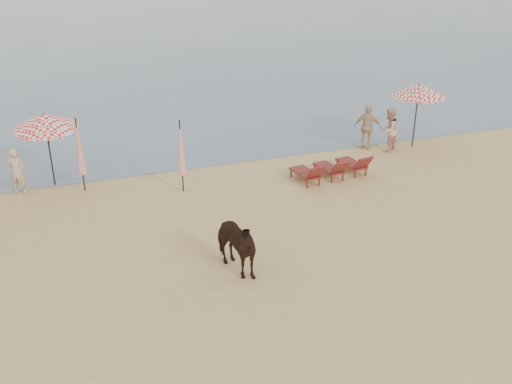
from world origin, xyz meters
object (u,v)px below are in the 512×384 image
Objects in this scene: umbrella_closed_right at (181,148)px; cow at (233,244)px; umbrella_open_right at (419,90)px; beachgoer_right_a at (389,130)px; lounger_cluster_right at (332,168)px; umbrella_open_left_b at (45,121)px; beachgoer_right_b at (368,127)px; beachgoer_left at (16,171)px; umbrella_closed_left at (79,147)px.

umbrella_closed_right reaches higher than cow.
umbrella_open_right reaches higher than beachgoer_right_a.
umbrella_open_right is at bearing 15.24° from lounger_cluster_right.
umbrella_open_right is at bearing 151.29° from beachgoer_right_a.
umbrella_open_left_b is at bearing 154.07° from umbrella_closed_right.
beachgoer_right_a reaches higher than lounger_cluster_right.
beachgoer_right_b is at bearing 33.19° from lounger_cluster_right.
umbrella_open_left_b is at bearing -162.78° from umbrella_open_right.
beachgoer_right_a is (3.35, 1.79, 0.48)m from lounger_cluster_right.
umbrella_closed_right is 1.33× the size of cow.
umbrella_open_left_b is 1.52× the size of beachgoer_right_a.
umbrella_open_left_b is 13.94m from umbrella_open_right.
beachgoer_right_a is at bearing -176.52° from beachgoer_right_b.
umbrella_closed_right reaches higher than beachgoer_right_a.
beachgoer_right_a reaches higher than beachgoer_left.
beachgoer_right_b is (13.09, -0.11, 0.11)m from beachgoer_left.
umbrella_closed_right is (-5.22, 0.70, 1.15)m from lounger_cluster_right.
beachgoer_left is 0.92× the size of beachgoer_right_a.
umbrella_open_left_b is at bearing 102.39° from cow.
lounger_cluster_right is at bearing -12.51° from umbrella_closed_left.
umbrella_open_left_b is at bearing 156.90° from lounger_cluster_right.
cow is 1.17× the size of beachgoer_left.
beachgoer_right_b is at bearing -170.13° from umbrella_open_right.
umbrella_open_right is at bearing -4.30° from umbrella_open_left_b.
beachgoer_right_a is (13.78, -0.57, 0.07)m from beachgoer_left.
cow is (3.22, -6.54, -0.78)m from umbrella_closed_left.
beachgoer_left is 13.09m from beachgoer_right_b.
umbrella_closed_left reaches higher than cow.
umbrella_open_right is (13.91, -0.80, 0.03)m from umbrella_open_left_b.
beachgoer_right_b is at bearing -166.20° from beachgoer_left.
cow is 10.68m from beachgoer_right_a.
umbrella_open_left_b is (-9.31, 2.68, 1.91)m from lounger_cluster_right.
umbrella_closed_right reaches higher than beachgoer_left.
umbrella_closed_left is at bearing -179.34° from beachgoer_left.
beachgoer_right_b reaches higher than lounger_cluster_right.
umbrella_closed_left is 1.02× the size of umbrella_closed_right.
umbrella_closed_left is 7.33m from cow.
umbrella_open_left_b is at bearing -37.26° from beachgoer_right_a.
cow is at bearing 141.16° from beachgoer_left.
umbrella_open_left_b is 1.03× the size of umbrella_open_right.
beachgoer_left is at bearing -164.63° from umbrella_open_left_b.
umbrella_closed_right is at bearing 73.74° from cow.
umbrella_open_left_b reaches higher than beachgoer_right_a.
umbrella_closed_right is at bearing -20.27° from umbrella_closed_left.
cow is (-5.15, -4.68, 0.41)m from lounger_cluster_right.
umbrella_open_left_b is 1.90m from beachgoer_left.
umbrella_open_right is (4.60, 1.88, 1.95)m from lounger_cluster_right.
lounger_cluster_right is at bearing -17.09° from umbrella_open_left_b.
umbrella_closed_right reaches higher than beachgoer_right_b.
umbrella_closed_left reaches higher than beachgoer_left.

